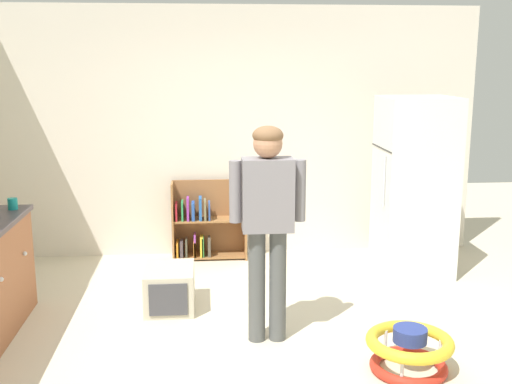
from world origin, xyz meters
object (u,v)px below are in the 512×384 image
Objects in this scene: bookshelf at (205,225)px; baby_walker at (409,350)px; standing_person at (268,213)px; pet_carrier at (170,288)px; refrigerator at (415,187)px; teal_cup at (13,204)px.

bookshelf is 3.05m from baby_walker.
bookshelf is at bearing 102.45° from standing_person.
standing_person is at bearing -41.80° from pet_carrier.
refrigerator is 2.62m from pet_carrier.
pet_carrier is at bearing 138.20° from standing_person.
refrigerator is at bearing 17.34° from pet_carrier.
standing_person is at bearing -19.96° from teal_cup.
teal_cup reaches higher than bookshelf.
bookshelf reaches higher than pet_carrier.
baby_walker is at bearing -36.94° from pet_carrier.
bookshelf is 1.41× the size of baby_walker.
standing_person reaches higher than baby_walker.
pet_carrier is 5.81× the size of teal_cup.
standing_person is 17.48× the size of teal_cup.
baby_walker is 6.36× the size of teal_cup.
baby_walker is 1.09× the size of pet_carrier.
refrigerator is at bearing 71.20° from baby_walker.
bookshelf is (-2.09, 0.66, -0.52)m from refrigerator.
refrigerator is 2.95× the size of baby_walker.
pet_carrier is (-2.41, -0.75, -0.71)m from refrigerator.
pet_carrier is 1.50m from teal_cup.
teal_cup is (-2.07, 0.75, -0.06)m from standing_person.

